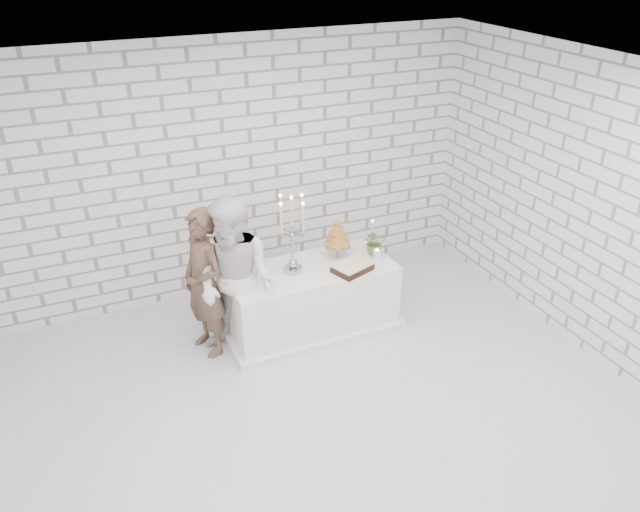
# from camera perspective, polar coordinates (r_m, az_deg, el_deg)

# --- Properties ---
(ground) EXTENTS (6.00, 5.00, 0.01)m
(ground) POSITION_cam_1_polar(r_m,az_deg,el_deg) (5.98, -0.61, -13.98)
(ground) COLOR silver
(ground) RESTS_ON ground
(ceiling) EXTENTS (6.00, 5.00, 0.01)m
(ceiling) POSITION_cam_1_polar(r_m,az_deg,el_deg) (4.55, -0.81, 15.34)
(ceiling) COLOR white
(ceiling) RESTS_ON ground
(wall_back) EXTENTS (6.00, 0.01, 3.00)m
(wall_back) POSITION_cam_1_polar(r_m,az_deg,el_deg) (7.25, -8.62, 7.57)
(wall_back) COLOR white
(wall_back) RESTS_ON ground
(wall_front) EXTENTS (6.00, 0.01, 3.00)m
(wall_front) POSITION_cam_1_polar(r_m,az_deg,el_deg) (3.44, 17.20, -20.36)
(wall_front) COLOR white
(wall_front) RESTS_ON ground
(wall_right) EXTENTS (0.01, 5.00, 3.00)m
(wall_right) POSITION_cam_1_polar(r_m,az_deg,el_deg) (6.74, 23.48, 3.86)
(wall_right) COLOR white
(wall_right) RESTS_ON ground
(cake_table) EXTENTS (1.80, 0.80, 0.75)m
(cake_table) POSITION_cam_1_polar(r_m,az_deg,el_deg) (6.86, -0.85, -3.87)
(cake_table) COLOR white
(cake_table) RESTS_ON ground
(groom) EXTENTS (0.54, 0.67, 1.60)m
(groom) POSITION_cam_1_polar(r_m,az_deg,el_deg) (6.40, -10.51, -2.46)
(groom) COLOR #442E24
(groom) RESTS_ON ground
(bride) EXTENTS (1.05, 1.08, 1.75)m
(bride) POSITION_cam_1_polar(r_m,az_deg,el_deg) (6.22, -7.68, -2.39)
(bride) COLOR white
(bride) RESTS_ON ground
(candelabra) EXTENTS (0.45, 0.45, 0.86)m
(candelabra) POSITION_cam_1_polar(r_m,az_deg,el_deg) (6.41, -2.55, 1.94)
(candelabra) COLOR #A0A1AA
(candelabra) RESTS_ON cake_table
(croquembouche) EXTENTS (0.34, 0.34, 0.46)m
(croquembouche) POSITION_cam_1_polar(r_m,az_deg,el_deg) (6.80, 1.61, 1.66)
(croquembouche) COLOR #A6641F
(croquembouche) RESTS_ON cake_table
(chocolate_cake) EXTENTS (0.46, 0.39, 0.08)m
(chocolate_cake) POSITION_cam_1_polar(r_m,az_deg,el_deg) (6.61, 2.98, -1.06)
(chocolate_cake) COLOR black
(chocolate_cake) RESTS_ON cake_table
(pillar_candle) EXTENTS (0.10, 0.10, 0.12)m
(pillar_candle) POSITION_cam_1_polar(r_m,az_deg,el_deg) (6.83, 5.20, 0.08)
(pillar_candle) COLOR white
(pillar_candle) RESTS_ON cake_table
(extra_taper) EXTENTS (0.06, 0.06, 0.32)m
(extra_taper) POSITION_cam_1_polar(r_m,az_deg,el_deg) (7.05, 4.75, 1.96)
(extra_taper) COLOR beige
(extra_taper) RESTS_ON cake_table
(flowers) EXTENTS (0.32, 0.30, 0.29)m
(flowers) POSITION_cam_1_polar(r_m,az_deg,el_deg) (6.91, 5.05, 1.26)
(flowers) COLOR #4D7F42
(flowers) RESTS_ON cake_table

